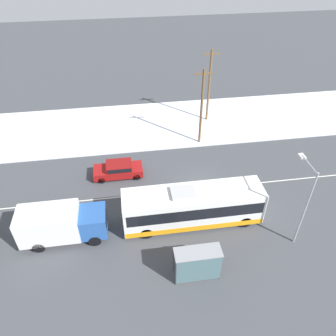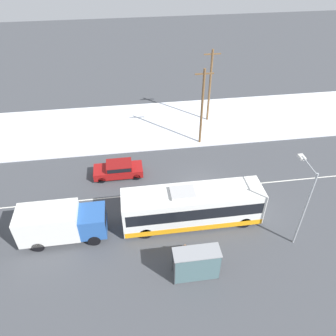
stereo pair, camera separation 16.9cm
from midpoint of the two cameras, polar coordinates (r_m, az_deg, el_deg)
The scene contains 11 objects.
ground_plane at distance 29.11m, azimuth 5.93°, elevation -3.64°, with size 120.00×120.00×0.00m, color #424449.
snow_lot at distance 38.23m, azimuth 2.08°, elevation 7.93°, with size 80.00×10.24×0.12m.
lane_marking_center at distance 29.10m, azimuth 5.93°, elevation -3.64°, with size 60.00×0.12×0.00m.
city_bus at distance 25.17m, azimuth 4.45°, elevation -6.71°, with size 10.63×2.57×3.26m.
box_truck at distance 25.21m, azimuth -18.07°, elevation -9.05°, with size 6.21×2.30×2.83m.
sedan_car at distance 30.21m, azimuth -8.44°, elevation -0.16°, with size 4.43×1.80×1.40m.
pedestrian_at_stop at distance 23.19m, azimuth 3.15°, elevation -14.18°, with size 0.57×0.25×1.59m.
bus_shelter at distance 21.79m, azimuth 5.34°, elevation -16.10°, with size 3.05×1.20×2.40m.
streetlamp at distance 24.00m, azimuth 22.84°, elevation -4.54°, with size 0.36×2.41×6.56m.
utility_pole_roadside at distance 32.78m, azimuth 6.11°, elevation 10.57°, with size 1.80×0.24×8.08m.
utility_pole_snowlot at distance 37.10m, azimuth 7.44°, elevation 14.04°, with size 1.80×0.24×8.26m.
Camera 2 is at (-5.92, -20.93, 19.33)m, focal length 35.00 mm.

